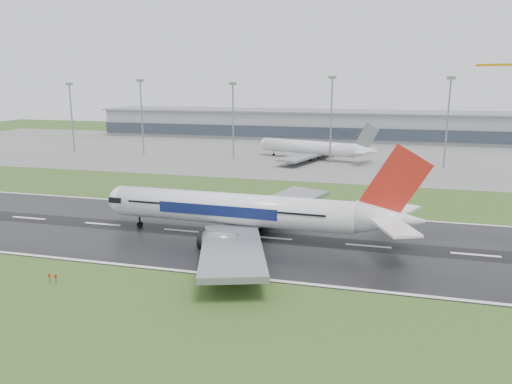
# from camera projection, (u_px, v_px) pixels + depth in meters

# --- Properties ---
(ground) EXTENTS (520.00, 520.00, 0.00)m
(ground) POSITION_uv_depth(u_px,v_px,m) (183.00, 231.00, 108.31)
(ground) COLOR #304E1C
(ground) RESTS_ON ground
(runway) EXTENTS (400.00, 45.00, 0.10)m
(runway) POSITION_uv_depth(u_px,v_px,m) (183.00, 231.00, 108.29)
(runway) COLOR black
(runway) RESTS_ON ground
(apron) EXTENTS (400.00, 130.00, 0.08)m
(apron) POSITION_uv_depth(u_px,v_px,m) (290.00, 152.00, 226.12)
(apron) COLOR slate
(apron) RESTS_ON ground
(terminal) EXTENTS (240.00, 36.00, 15.00)m
(terminal) POSITION_uv_depth(u_px,v_px,m) (310.00, 125.00, 281.01)
(terminal) COLOR gray
(terminal) RESTS_ON ground
(main_airliner) EXTENTS (69.97, 66.85, 20.04)m
(main_airliner) POSITION_uv_depth(u_px,v_px,m) (254.00, 191.00, 101.28)
(main_airliner) COLOR white
(main_airliner) RESTS_ON runway
(parked_airliner) EXTENTS (66.46, 64.01, 15.82)m
(parked_airliner) POSITION_uv_depth(u_px,v_px,m) (314.00, 141.00, 204.13)
(parked_airliner) COLOR silver
(parked_airliner) RESTS_ON apron
(runway_sign) EXTENTS (2.31, 0.45, 1.04)m
(runway_sign) POSITION_uv_depth(u_px,v_px,m) (230.00, 279.00, 80.94)
(runway_sign) COLOR black
(runway_sign) RESTS_ON ground
(floodmast_0) EXTENTS (0.64, 0.64, 30.29)m
(floodmast_0) POSITION_uv_depth(u_px,v_px,m) (72.00, 119.00, 223.20)
(floodmast_0) COLOR gray
(floodmast_0) RESTS_ON ground
(floodmast_1) EXTENTS (0.64, 0.64, 31.81)m
(floodmast_1) POSITION_uv_depth(u_px,v_px,m) (142.00, 119.00, 214.27)
(floodmast_1) COLOR gray
(floodmast_1) RESTS_ON ground
(floodmast_2) EXTENTS (0.64, 0.64, 30.61)m
(floodmast_2) POSITION_uv_depth(u_px,v_px,m) (233.00, 123.00, 204.02)
(floodmast_2) COLOR gray
(floodmast_2) RESTS_ON ground
(floodmast_3) EXTENTS (0.64, 0.64, 32.99)m
(floodmast_3) POSITION_uv_depth(u_px,v_px,m) (331.00, 122.00, 193.67)
(floodmast_3) COLOR gray
(floodmast_3) RESTS_ON ground
(floodmast_4) EXTENTS (0.64, 0.64, 32.75)m
(floodmast_4) POSITION_uv_depth(u_px,v_px,m) (447.00, 125.00, 182.95)
(floodmast_4) COLOR gray
(floodmast_4) RESTS_ON ground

